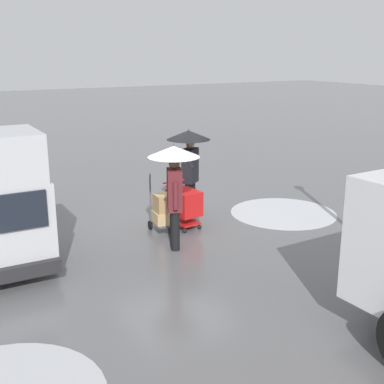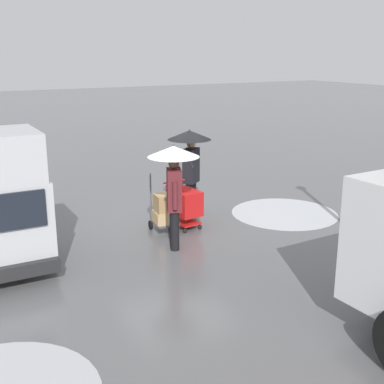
{
  "view_description": "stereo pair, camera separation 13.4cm",
  "coord_description": "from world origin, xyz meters",
  "views": [
    {
      "loc": [
        5.32,
        10.07,
        3.9
      ],
      "look_at": [
        0.19,
        1.17,
        1.05
      ],
      "focal_mm": 47.51,
      "sensor_mm": 36.0,
      "label": 1
    },
    {
      "loc": [
        5.2,
        10.14,
        3.9
      ],
      "look_at": [
        0.19,
        1.17,
        1.05
      ],
      "focal_mm": 47.51,
      "sensor_mm": 36.0,
      "label": 2
    }
  ],
  "objects": [
    {
      "name": "pedestrian_black_side",
      "position": [
        -0.59,
        -0.3,
        1.58
      ],
      "size": [
        1.04,
        1.04,
        2.15
      ],
      "color": "black",
      "rests_on": "ground"
    },
    {
      "name": "hand_dolly_boxes",
      "position": [
        0.5,
        0.48,
        0.5
      ],
      "size": [
        0.58,
        0.75,
        1.32
      ],
      "color": "#515156",
      "rests_on": "ground"
    },
    {
      "name": "pedestrian_pink_side",
      "position": [
        0.73,
        1.4,
        1.58
      ],
      "size": [
        1.04,
        1.04,
        2.15
      ],
      "color": "black",
      "rests_on": "ground"
    },
    {
      "name": "slush_patch_near_cluster",
      "position": [
        -2.71,
        0.73,
        0.0
      ],
      "size": [
        2.63,
        2.63,
        0.01
      ],
      "primitive_type": "cylinder",
      "color": "silver",
      "rests_on": "ground"
    },
    {
      "name": "shopping_cart_vendor",
      "position": [
        -0.04,
        0.43,
        0.57
      ],
      "size": [
        0.64,
        0.88,
        1.04
      ],
      "color": "red",
      "rests_on": "ground"
    },
    {
      "name": "ground_plane",
      "position": [
        0.0,
        0.0,
        0.0
      ],
      "size": [
        90.0,
        90.0,
        0.0
      ],
      "primitive_type": "plane",
      "color": "#5B5B5E"
    }
  ]
}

